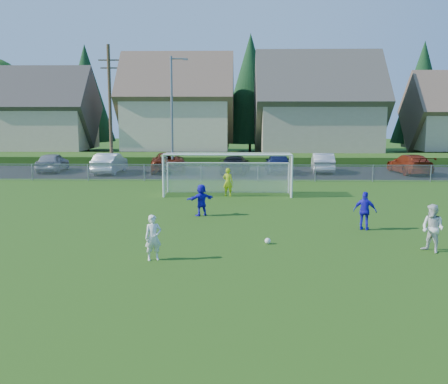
{
  "coord_description": "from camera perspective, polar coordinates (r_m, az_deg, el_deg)",
  "views": [
    {
      "loc": [
        0.61,
        -14.47,
        4.88
      ],
      "look_at": [
        0.0,
        8.0,
        1.4
      ],
      "focal_mm": 42.0,
      "sensor_mm": 36.0,
      "label": 1
    }
  ],
  "objects": [
    {
      "name": "player_blue_b",
      "position": [
        24.63,
        -2.48,
        -0.87
      ],
      "size": [
        1.41,
        1.1,
        1.49
      ],
      "primitive_type": "imported",
      "rotation": [
        0.0,
        0.0,
        3.69
      ],
      "color": "#1E15CD",
      "rests_on": "ground"
    },
    {
      "name": "soccer_ball",
      "position": [
        19.58,
        4.77,
        -5.33
      ],
      "size": [
        0.22,
        0.22,
        0.22
      ],
      "primitive_type": "sphere",
      "color": "white",
      "rests_on": "ground"
    },
    {
      "name": "houses_row",
      "position": [
        57.0,
        2.98,
        11.25
      ],
      "size": [
        53.9,
        11.45,
        13.27
      ],
      "color": "tan",
      "rests_on": "ground"
    },
    {
      "name": "soccer_goal",
      "position": [
        30.7,
        0.41,
        2.72
      ],
      "size": [
        7.42,
        1.9,
        2.5
      ],
      "color": "white",
      "rests_on": "ground"
    },
    {
      "name": "goalkeeper",
      "position": [
        30.25,
        0.43,
        1.08
      ],
      "size": [
        0.68,
        0.54,
        1.64
      ],
      "primitive_type": "imported",
      "rotation": [
        0.0,
        0.0,
        2.87
      ],
      "color": "#D1E91B",
      "rests_on": "ground"
    },
    {
      "name": "car_d",
      "position": [
        41.1,
        1.23,
        2.99
      ],
      "size": [
        2.55,
        5.15,
        1.44
      ],
      "primitive_type": "imported",
      "rotation": [
        0.0,
        0.0,
        3.03
      ],
      "color": "black",
      "rests_on": "ground"
    },
    {
      "name": "asphalt_lot",
      "position": [
        42.26,
        0.72,
        2.17
      ],
      "size": [
        60.0,
        60.0,
        0.0
      ],
      "primitive_type": "plane",
      "color": "black",
      "rests_on": "ground"
    },
    {
      "name": "utility_pole",
      "position": [
        42.69,
        -12.3,
        8.96
      ],
      "size": [
        1.6,
        0.26,
        10.0
      ],
      "color": "#473321",
      "rests_on": "ground"
    },
    {
      "name": "car_g",
      "position": [
        43.68,
        19.56,
        2.89
      ],
      "size": [
        2.56,
        5.44,
        1.53
      ],
      "primitive_type": "imported",
      "rotation": [
        0.0,
        0.0,
        3.22
      ],
      "color": "maroon",
      "rests_on": "ground"
    },
    {
      "name": "car_c",
      "position": [
        42.8,
        -6.11,
        3.27
      ],
      "size": [
        3.38,
        6.03,
        1.59
      ],
      "primitive_type": "imported",
      "rotation": [
        0.0,
        0.0,
        3.28
      ],
      "color": "#551909",
      "rests_on": "ground"
    },
    {
      "name": "player_blue_a",
      "position": [
        22.42,
        15.1,
        -2.0
      ],
      "size": [
        1.01,
        0.72,
        1.6
      ],
      "primitive_type": "imported",
      "rotation": [
        0.0,
        0.0,
        2.74
      ],
      "color": "#1E15CD",
      "rests_on": "ground"
    },
    {
      "name": "grass_embankment",
      "position": [
        49.68,
        0.85,
        3.62
      ],
      "size": [
        70.0,
        6.0,
        0.8
      ],
      "primitive_type": "cube",
      "color": "#1E420F",
      "rests_on": "ground"
    },
    {
      "name": "car_e",
      "position": [
        41.9,
        5.88,
        3.16
      ],
      "size": [
        1.89,
        4.67,
        1.59
      ],
      "primitive_type": "imported",
      "rotation": [
        0.0,
        0.0,
        3.14
      ],
      "color": "#131B43",
      "rests_on": "ground"
    },
    {
      "name": "car_f",
      "position": [
        42.98,
        10.69,
        3.16
      ],
      "size": [
        2.03,
        4.81,
        1.54
      ],
      "primitive_type": "imported",
      "rotation": [
        0.0,
        0.0,
        3.06
      ],
      "color": "#BBBBBB",
      "rests_on": "ground"
    },
    {
      "name": "tree_row",
      "position": [
        63.24,
        1.98,
        10.63
      ],
      "size": [
        65.98,
        12.36,
        13.8
      ],
      "color": "#382616",
      "rests_on": "ground"
    },
    {
      "name": "ground",
      "position": [
        15.29,
        -0.83,
        -9.82
      ],
      "size": [
        160.0,
        160.0,
        0.0
      ],
      "primitive_type": "plane",
      "color": "#193D0C",
      "rests_on": "ground"
    },
    {
      "name": "chainlink_fence",
      "position": [
        36.73,
        0.59,
        2.15
      ],
      "size": [
        52.06,
        0.06,
        1.2
      ],
      "color": "gray",
      "rests_on": "ground"
    },
    {
      "name": "player_white_b",
      "position": [
        19.62,
        21.76,
        -3.71
      ],
      "size": [
        0.99,
        1.04,
        1.69
      ],
      "primitive_type": "imported",
      "rotation": [
        0.0,
        0.0,
        -0.96
      ],
      "color": "silver",
      "rests_on": "ground"
    },
    {
      "name": "player_white_a",
      "position": [
        17.45,
        -7.71,
        -4.94
      ],
      "size": [
        0.65,
        0.54,
        1.52
      ],
      "primitive_type": "imported",
      "rotation": [
        0.0,
        0.0,
        0.36
      ],
      "color": "silver",
      "rests_on": "ground"
    },
    {
      "name": "streetlight",
      "position": [
        40.79,
        -5.63,
        8.7
      ],
      "size": [
        1.38,
        0.18,
        9.0
      ],
      "color": "slate",
      "rests_on": "ground"
    },
    {
      "name": "car_a",
      "position": [
        44.81,
        -18.17,
        3.1
      ],
      "size": [
        2.08,
        4.62,
        1.54
      ],
      "primitive_type": "imported",
      "rotation": [
        0.0,
        0.0,
        3.2
      ],
      "color": "#929499",
      "rests_on": "ground"
    },
    {
      "name": "car_b",
      "position": [
        42.51,
        -12.33,
        3.09
      ],
      "size": [
        1.89,
        4.92,
        1.6
      ],
      "primitive_type": "imported",
      "rotation": [
        0.0,
        0.0,
        3.1
      ],
      "color": "silver",
      "rests_on": "ground"
    }
  ]
}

